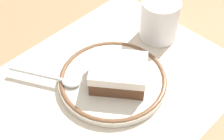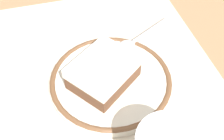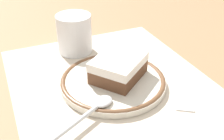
{
  "view_description": "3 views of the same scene",
  "coord_description": "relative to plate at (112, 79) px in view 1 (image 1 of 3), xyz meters",
  "views": [
    {
      "loc": [
        0.27,
        0.28,
        0.47
      ],
      "look_at": [
        -0.01,
        -0.0,
        0.03
      ],
      "focal_mm": 54.95,
      "sensor_mm": 36.0,
      "label": 1
    },
    {
      "loc": [
        -0.29,
        0.07,
        0.36
      ],
      "look_at": [
        -0.01,
        -0.0,
        0.03
      ],
      "focal_mm": 46.27,
      "sensor_mm": 36.0,
      "label": 2
    },
    {
      "loc": [
        0.38,
        -0.17,
        0.3
      ],
      "look_at": [
        -0.01,
        -0.0,
        0.03
      ],
      "focal_mm": 45.05,
      "sensor_mm": 36.0,
      "label": 3
    }
  ],
  "objects": [
    {
      "name": "spoon",
      "position": [
        0.07,
        -0.06,
        0.01
      ],
      "size": [
        0.08,
        0.13,
        0.01
      ],
      "color": "silver",
      "rests_on": "plate"
    },
    {
      "name": "cake_slice",
      "position": [
        -0.0,
        0.01,
        0.03
      ],
      "size": [
        0.12,
        0.12,
        0.04
      ],
      "color": "brown",
      "rests_on": "plate"
    },
    {
      "name": "placemat",
      "position": [
        0.01,
        0.0,
        -0.01
      ],
      "size": [
        0.46,
        0.36,
        0.0
      ],
      "primitive_type": "cube",
      "color": "beige",
      "rests_on": "ground_plane"
    },
    {
      "name": "ground_plane",
      "position": [
        0.01,
        0.0,
        -0.01
      ],
      "size": [
        2.4,
        2.4,
        0.0
      ],
      "primitive_type": "plane",
      "color": "#9E7551"
    },
    {
      "name": "plate",
      "position": [
        0.0,
        0.0,
        0.0
      ],
      "size": [
        0.19,
        0.19,
        0.01
      ],
      "color": "silver",
      "rests_on": "placemat"
    },
    {
      "name": "cup",
      "position": [
        -0.16,
        -0.02,
        0.03
      ],
      "size": [
        0.08,
        0.08,
        0.08
      ],
      "color": "white",
      "rests_on": "placemat"
    }
  ]
}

